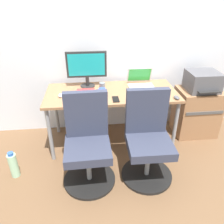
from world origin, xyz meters
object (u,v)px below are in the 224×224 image
printer (203,81)px  office_chair_right (148,140)px  side_cabinet (196,112)px  office_chair_left (88,144)px  coffee_mug (102,92)px  water_bottle_on_floor (13,165)px  desktop_monitor (87,67)px  open_laptop (141,82)px

printer → office_chair_right: bearing=-140.8°
office_chair_right → side_cabinet: (0.85, 0.70, -0.10)m
office_chair_left → coffee_mug: office_chair_left is taller
water_bottle_on_floor → desktop_monitor: bearing=41.4°
open_laptop → office_chair_right: bearing=-95.5°
office_chair_left → printer: size_ratio=2.35×
printer → desktop_monitor: desktop_monitor is taller
printer → open_laptop: size_ratio=1.29×
office_chair_right → side_cabinet: bearing=39.3°
side_cabinet → coffee_mug: coffee_mug is taller
office_chair_left → printer: (1.46, 0.70, 0.34)m
office_chair_left → side_cabinet: (1.46, 0.70, -0.10)m
coffee_mug → side_cabinet: bearing=8.7°
desktop_monitor → office_chair_left: bearing=-91.8°
desktop_monitor → side_cabinet: bearing=-4.8°
office_chair_left → desktop_monitor: desktop_monitor is taller
office_chair_right → open_laptop: office_chair_right is taller
side_cabinet → open_laptop: 0.90m
printer → desktop_monitor: (-1.44, 0.12, 0.20)m
coffee_mug → water_bottle_on_floor: bearing=-157.4°
office_chair_right → desktop_monitor: (-0.58, 0.82, 0.54)m
side_cabinet → open_laptop: size_ratio=2.07×
side_cabinet → water_bottle_on_floor: 2.34m
printer → coffee_mug: printer is taller
printer → office_chair_left: bearing=-154.5°
desktop_monitor → coffee_mug: desktop_monitor is taller
open_laptop → coffee_mug: size_ratio=3.37×
office_chair_left → printer: 1.65m
open_laptop → side_cabinet: bearing=-4.0°
water_bottle_on_floor → coffee_mug: bearing=22.6°
printer → desktop_monitor: size_ratio=0.83×
printer → water_bottle_on_floor: printer is taller
office_chair_left → coffee_mug: 0.63m
office_chair_right → coffee_mug: 0.74m
open_laptop → office_chair_left: bearing=-132.3°
side_cabinet → office_chair_right: bearing=-140.7°
office_chair_right → coffee_mug: office_chair_right is taller
printer → water_bottle_on_floor: (-2.26, -0.60, -0.62)m
printer → coffee_mug: size_ratio=4.35×
office_chair_left → desktop_monitor: size_ratio=1.96×
office_chair_left → open_laptop: size_ratio=3.03×
printer → water_bottle_on_floor: bearing=-165.1°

